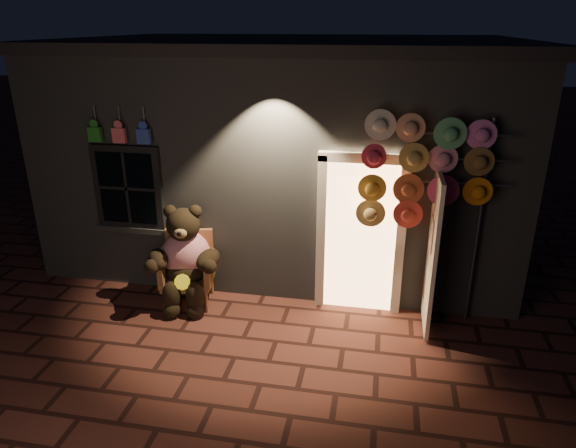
# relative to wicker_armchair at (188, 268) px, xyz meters

# --- Properties ---
(ground) EXTENTS (60.00, 60.00, 0.00)m
(ground) POSITION_rel_wicker_armchair_xyz_m (1.00, -1.21, -0.50)
(ground) COLOR #572921
(ground) RESTS_ON ground
(shop_building) EXTENTS (7.30, 5.95, 3.51)m
(shop_building) POSITION_rel_wicker_armchair_xyz_m (1.00, 2.78, 1.23)
(shop_building) COLOR slate
(shop_building) RESTS_ON ground
(wicker_armchair) EXTENTS (0.79, 0.74, 1.01)m
(wicker_armchair) POSITION_rel_wicker_armchair_xyz_m (0.00, 0.00, 0.00)
(wicker_armchair) COLOR #A3643F
(wicker_armchair) RESTS_ON ground
(teddy_bear) EXTENTS (1.05, 0.90, 1.47)m
(teddy_bear) POSITION_rel_wicker_armchair_xyz_m (0.02, -0.13, 0.21)
(teddy_bear) COLOR red
(teddy_bear) RESTS_ON ground
(hat_rack) EXTENTS (1.77, 0.22, 2.71)m
(hat_rack) POSITION_rel_wicker_armchair_xyz_m (3.06, 0.07, 1.57)
(hat_rack) COLOR #59595E
(hat_rack) RESTS_ON ground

